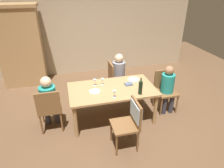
% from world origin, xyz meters
% --- Properties ---
extents(ground_plane, '(10.00, 10.00, 0.00)m').
position_xyz_m(ground_plane, '(0.00, 0.00, 0.00)').
color(ground_plane, brown).
extents(rear_room_partition, '(6.40, 0.12, 2.70)m').
position_xyz_m(rear_room_partition, '(0.00, 2.69, 1.35)').
color(rear_room_partition, tan).
rests_on(rear_room_partition, ground_plane).
extents(armoire_cabinet, '(1.18, 0.62, 2.18)m').
position_xyz_m(armoire_cabinet, '(-1.98, 2.24, 1.10)').
color(armoire_cabinet, '#A87F51').
rests_on(armoire_cabinet, ground_plane).
extents(dining_table, '(1.75, 0.98, 0.73)m').
position_xyz_m(dining_table, '(0.00, 0.00, 0.65)').
color(dining_table, '#A87F51').
rests_on(dining_table, ground_plane).
extents(chair_right_end, '(0.44, 0.44, 0.92)m').
position_xyz_m(chair_right_end, '(1.26, 0.09, 0.53)').
color(chair_right_end, brown).
rests_on(chair_right_end, ground_plane).
extents(chair_left_end, '(0.44, 0.44, 0.92)m').
position_xyz_m(chair_left_end, '(-1.26, -0.09, 0.53)').
color(chair_left_end, brown).
rests_on(chair_left_end, ground_plane).
extents(chair_far_right, '(0.44, 0.44, 0.92)m').
position_xyz_m(chair_far_right, '(0.31, 0.87, 0.53)').
color(chair_far_right, brown).
rests_on(chair_far_right, ground_plane).
extents(chair_near, '(0.46, 0.44, 0.92)m').
position_xyz_m(chair_near, '(0.12, -0.87, 0.59)').
color(chair_near, brown).
rests_on(chair_near, ground_plane).
extents(person_woman_host, '(0.29, 0.33, 1.09)m').
position_xyz_m(person_woman_host, '(1.26, -0.03, 0.63)').
color(person_woman_host, '#33333D').
rests_on(person_woman_host, ground_plane).
extents(person_man_bearded, '(0.31, 0.35, 1.14)m').
position_xyz_m(person_man_bearded, '(-1.26, 0.03, 0.66)').
color(person_man_bearded, '#33333D').
rests_on(person_man_bearded, ground_plane).
extents(person_man_guest, '(0.36, 0.31, 1.14)m').
position_xyz_m(person_man_guest, '(0.42, 0.87, 0.66)').
color(person_man_guest, '#33333D').
rests_on(person_man_guest, ground_plane).
extents(wine_bottle_tall_green, '(0.08, 0.08, 0.34)m').
position_xyz_m(wine_bottle_tall_green, '(0.47, -0.35, 0.88)').
color(wine_bottle_tall_green, black).
rests_on(wine_bottle_tall_green, dining_table).
extents(wine_glass_near_left, '(0.07, 0.07, 0.15)m').
position_xyz_m(wine_glass_near_left, '(-0.05, -0.36, 0.84)').
color(wine_glass_near_left, silver).
rests_on(wine_glass_near_left, dining_table).
extents(wine_glass_centre, '(0.07, 0.07, 0.15)m').
position_xyz_m(wine_glass_centre, '(-0.32, 0.20, 0.84)').
color(wine_glass_centre, silver).
rests_on(wine_glass_centre, dining_table).
extents(wine_glass_near_right, '(0.07, 0.07, 0.15)m').
position_xyz_m(wine_glass_near_right, '(-0.16, 0.20, 0.84)').
color(wine_glass_near_right, silver).
rests_on(wine_glass_near_right, dining_table).
extents(dinner_plate_host, '(0.25, 0.25, 0.01)m').
position_xyz_m(dinner_plate_host, '(0.56, 0.27, 0.74)').
color(dinner_plate_host, white).
rests_on(dinner_plate_host, dining_table).
extents(dinner_plate_guest_left, '(0.22, 0.22, 0.01)m').
position_xyz_m(dinner_plate_guest_left, '(-0.36, -0.05, 0.74)').
color(dinner_plate_guest_left, white).
rests_on(dinner_plate_guest_left, dining_table).
extents(folded_napkin, '(0.17, 0.14, 0.03)m').
position_xyz_m(folded_napkin, '(0.38, 0.07, 0.75)').
color(folded_napkin, '#4C5B75').
rests_on(folded_napkin, dining_table).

